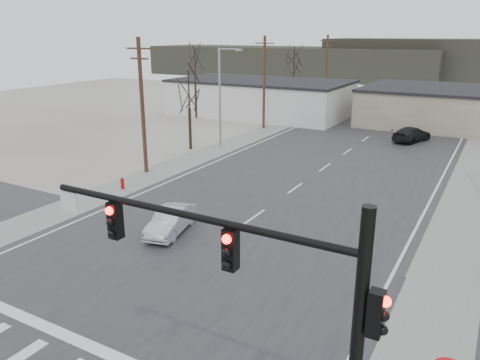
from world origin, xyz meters
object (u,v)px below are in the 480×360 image
object	(u,v)px
traffic_signal_mast	(273,298)
sedan_crossing	(171,221)
car_far_a	(412,134)
car_far_b	(417,98)
fire_hydrant	(122,183)

from	to	relation	value
traffic_signal_mast	sedan_crossing	bearing A→B (deg)	136.95
car_far_a	car_far_b	size ratio (longest dim) A/B	1.26
fire_hydrant	car_far_b	xyz separation A→B (m)	(10.17, 53.30, 0.26)
traffic_signal_mast	car_far_b	bearing A→B (deg)	96.69
fire_hydrant	sedan_crossing	world-z (taller)	sedan_crossing
sedan_crossing	car_far_a	size ratio (longest dim) A/B	0.83
fire_hydrant	car_far_a	distance (m)	28.97
fire_hydrant	car_far_b	distance (m)	54.26
sedan_crossing	car_far_b	distance (m)	57.52
fire_hydrant	sedan_crossing	distance (m)	8.44
car_far_a	car_far_b	bearing A→B (deg)	-62.48
fire_hydrant	sedan_crossing	size ratio (longest dim) A/B	0.21
traffic_signal_mast	car_far_a	xyz separation A→B (m)	(-3.69, 39.34, -3.92)
car_far_a	sedan_crossing	bearing A→B (deg)	95.41
traffic_signal_mast	fire_hydrant	size ratio (longest dim) A/B	10.29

